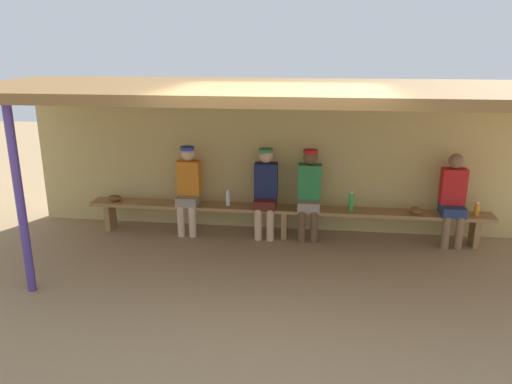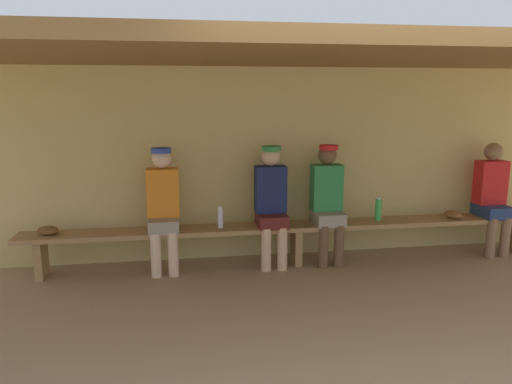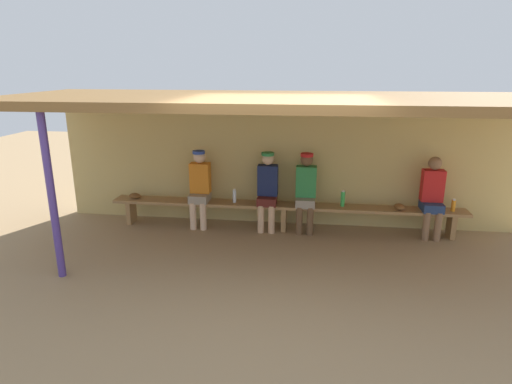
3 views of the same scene
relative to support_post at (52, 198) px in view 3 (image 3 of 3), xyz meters
The scene contains 14 objects.
ground_plane 3.10m from the support_post, 10.94° to the left, with size 24.00×24.00×0.00m, color #9E7F59.
back_wall 3.82m from the support_post, 41.87° to the left, with size 8.00×0.20×2.20m, color tan.
dugout_roof 3.32m from the support_post, 23.72° to the left, with size 8.00×2.80×0.12m, color brown.
support_post is the anchor object (origin of this frame).
bench 3.61m from the support_post, 36.43° to the left, with size 6.00×0.36×0.46m.
player_shirtless_tan 3.33m from the support_post, 39.46° to the left, with size 0.34×0.42×1.34m.
player_middle 5.66m from the support_post, 21.86° to the left, with size 0.34×0.42×1.34m.
player_near_post 2.54m from the support_post, 56.77° to the left, with size 0.34×0.42×1.34m.
player_rightmost 3.85m from the support_post, 33.30° to the left, with size 0.34×0.42×1.34m.
water_bottle_clear 5.98m from the support_post, 20.52° to the left, with size 0.07×0.07×0.21m.
water_bottle_orange 4.40m from the support_post, 29.06° to the left, with size 0.07×0.07×0.28m.
water_bottle_blue 2.94m from the support_post, 46.54° to the left, with size 0.06×0.06×0.24m.
baseball_glove_dark_brown 2.20m from the support_post, 84.92° to the left, with size 0.24×0.17×0.09m, color brown.
baseball_glove_tan 5.21m from the support_post, 23.64° to the left, with size 0.24×0.17×0.09m, color brown.
Camera 3 is at (0.42, -5.42, 2.71)m, focal length 30.16 mm.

